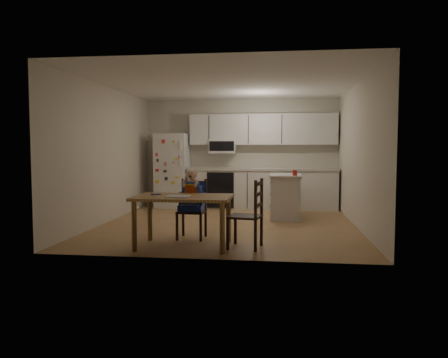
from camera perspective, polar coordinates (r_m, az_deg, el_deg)
room at (r=8.26m, az=0.91°, el=3.21°), size 4.52×5.01×2.51m
refrigerator at (r=10.19m, az=-6.75°, el=1.09°), size 0.72×0.70×1.70m
kitchen_run at (r=9.99m, az=4.87°, el=1.20°), size 3.37×0.62×2.15m
kitchen_island at (r=8.70m, az=7.99°, el=-2.19°), size 0.61×1.16×0.85m
red_cup at (r=8.33m, az=9.24°, el=0.81°), size 0.09×0.09×0.11m
dining_table at (r=6.05m, az=-5.33°, el=-3.13°), size 1.33×0.85×0.71m
napkin at (r=5.96m, az=-5.98°, el=-2.26°), size 0.32×0.28×0.01m
toddler_spoon at (r=6.23m, az=-8.98°, el=-1.99°), size 0.12×0.06×0.02m
chair_booster at (r=6.64m, az=-4.17°, el=-2.29°), size 0.41×0.41×1.06m
chair_side at (r=5.96m, az=3.65°, el=-3.98°), size 0.48×0.48×0.95m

